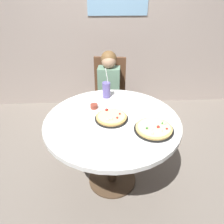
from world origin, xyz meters
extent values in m
plane|color=slate|center=(0.00, 0.00, 0.00)|extent=(8.00, 8.00, 0.00)
cube|color=#A8998E|center=(0.00, 1.72, 1.45)|extent=(5.20, 0.12, 2.90)
cylinder|color=white|center=(0.00, 0.00, 0.73)|extent=(1.18, 1.18, 0.04)
cylinder|color=#4C3826|center=(0.00, 0.00, 0.36)|extent=(0.09, 0.09, 0.69)
cylinder|color=#4C3826|center=(0.00, 0.00, 0.01)|extent=(0.48, 0.48, 0.02)
cube|color=brown|center=(0.00, 0.91, 0.43)|extent=(0.44, 0.44, 0.04)
cube|color=brown|center=(0.02, 1.08, 0.69)|extent=(0.40, 0.08, 0.52)
cylinder|color=brown|center=(-0.19, 0.76, 0.21)|extent=(0.04, 0.04, 0.41)
cylinder|color=brown|center=(0.15, 0.72, 0.21)|extent=(0.04, 0.04, 0.41)
cylinder|color=brown|center=(-0.15, 1.09, 0.21)|extent=(0.04, 0.04, 0.41)
cylinder|color=brown|center=(0.19, 1.05, 0.21)|extent=(0.04, 0.04, 0.41)
cube|color=#3F4766|center=(-0.02, 0.75, 0.23)|extent=(0.27, 0.34, 0.45)
cube|color=slate|center=(0.00, 0.89, 0.67)|extent=(0.28, 0.19, 0.44)
sphere|color=tan|center=(0.00, 0.89, 0.97)|extent=(0.17, 0.17, 0.17)
sphere|color=brown|center=(0.00, 0.90, 0.99)|extent=(0.18, 0.18, 0.18)
cylinder|color=black|center=(-0.01, 0.01, 0.76)|extent=(0.29, 0.29, 0.01)
cylinder|color=tan|center=(-0.01, 0.01, 0.77)|extent=(0.27, 0.27, 0.02)
cylinder|color=beige|center=(-0.01, 0.01, 0.78)|extent=(0.24, 0.24, 0.01)
sphere|color=#B2231E|center=(-0.05, 0.10, 0.79)|extent=(0.03, 0.03, 0.03)
sphere|color=#B2231E|center=(0.07, 0.04, 0.79)|extent=(0.02, 0.02, 0.02)
sphere|color=beige|center=(-0.04, -0.05, 0.79)|extent=(0.02, 0.02, 0.02)
sphere|color=beige|center=(-0.01, -0.04, 0.79)|extent=(0.02, 0.02, 0.02)
sphere|color=#B2231E|center=(0.04, -0.02, 0.79)|extent=(0.02, 0.02, 0.02)
cylinder|color=black|center=(0.33, -0.16, 0.76)|extent=(0.32, 0.32, 0.01)
cylinder|color=#D8B266|center=(0.33, -0.16, 0.77)|extent=(0.30, 0.30, 0.02)
cylinder|color=beige|center=(0.33, -0.16, 0.78)|extent=(0.26, 0.26, 0.01)
sphere|color=#B2231E|center=(0.42, -0.20, 0.79)|extent=(0.02, 0.02, 0.02)
sphere|color=#B2231E|center=(0.36, -0.17, 0.79)|extent=(0.03, 0.03, 0.03)
sphere|color=beige|center=(0.38, -0.22, 0.79)|extent=(0.02, 0.02, 0.02)
sphere|color=beige|center=(0.30, -0.25, 0.79)|extent=(0.02, 0.02, 0.02)
sphere|color=beige|center=(0.42, -0.13, 0.79)|extent=(0.03, 0.03, 0.03)
sphere|color=beige|center=(0.30, -0.20, 0.79)|extent=(0.02, 0.02, 0.02)
sphere|color=#387F33|center=(0.27, -0.19, 0.79)|extent=(0.02, 0.02, 0.02)
sphere|color=#387F33|center=(0.41, -0.13, 0.79)|extent=(0.02, 0.02, 0.02)
sphere|color=beige|center=(0.42, -0.08, 0.79)|extent=(0.02, 0.02, 0.02)
cylinder|color=#6659A5|center=(-0.04, 0.42, 0.83)|extent=(0.08, 0.08, 0.16)
cylinder|color=white|center=(-0.03, 0.42, 0.95)|extent=(0.04, 0.04, 0.22)
cylinder|color=brown|center=(-0.16, 0.21, 0.77)|extent=(0.07, 0.07, 0.04)
cylinder|color=white|center=(0.22, 0.25, 0.76)|extent=(0.18, 0.18, 0.01)
camera|label=1|loc=(-0.07, -1.62, 1.85)|focal=36.29mm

